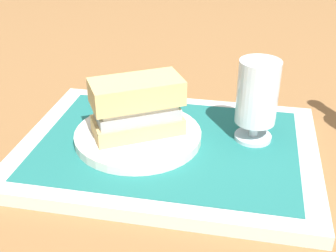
# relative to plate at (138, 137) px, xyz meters

# --- Properties ---
(ground_plane) EXTENTS (3.00, 3.00, 0.00)m
(ground_plane) POSITION_rel_plate_xyz_m (0.05, 0.00, -0.03)
(ground_plane) COLOR olive
(tray) EXTENTS (0.44, 0.32, 0.02)m
(tray) POSITION_rel_plate_xyz_m (0.05, 0.00, -0.02)
(tray) COLOR silver
(tray) RESTS_ON ground_plane
(placemat) EXTENTS (0.38, 0.27, 0.00)m
(placemat) POSITION_rel_plate_xyz_m (0.05, 0.00, -0.01)
(placemat) COLOR #1E6B66
(placemat) RESTS_ON tray
(plate) EXTENTS (0.19, 0.19, 0.01)m
(plate) POSITION_rel_plate_xyz_m (0.00, 0.00, 0.00)
(plate) COLOR silver
(plate) RESTS_ON placemat
(sandwich) EXTENTS (0.14, 0.12, 0.08)m
(sandwich) POSITION_rel_plate_xyz_m (0.00, 0.00, 0.05)
(sandwich) COLOR tan
(sandwich) RESTS_ON plate
(beer_glass) EXTENTS (0.06, 0.06, 0.12)m
(beer_glass) POSITION_rel_plate_xyz_m (0.17, 0.04, 0.06)
(beer_glass) COLOR silver
(beer_glass) RESTS_ON placemat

